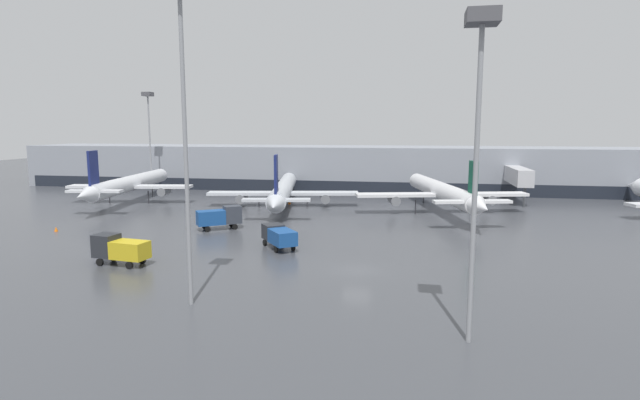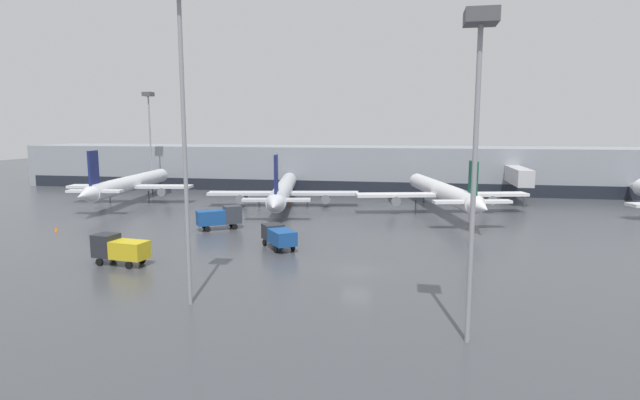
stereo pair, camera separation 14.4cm
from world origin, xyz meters
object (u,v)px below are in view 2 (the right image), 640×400
traffic_cone_1 (56,229)px  parked_jet_0 (442,192)px  parked_jet_1 (283,190)px  apron_light_mast_1 (181,61)px  parked_jet_3 (130,184)px  service_truck_0 (278,235)px  service_truck_2 (220,217)px  traffic_cone_0 (290,202)px  apron_light_mast_7 (149,114)px  apron_light_mast_6 (478,87)px  service_truck_1 (119,248)px

traffic_cone_1 → parked_jet_0: bearing=25.3°
parked_jet_1 → apron_light_mast_1: bearing=175.7°
parked_jet_3 → service_truck_0: size_ratio=6.37×
service_truck_2 → parked_jet_1: bearing=46.7°
parked_jet_0 → service_truck_2: bearing=108.3°
parked_jet_3 → traffic_cone_1: size_ratio=63.49×
traffic_cone_0 → parked_jet_1: bearing=-99.3°
apron_light_mast_7 → parked_jet_1: bearing=-22.9°
parked_jet_3 → traffic_cone_1: (4.19, -23.85, -3.03)m
parked_jet_1 → parked_jet_3: parked_jet_3 is taller
parked_jet_1 → apron_light_mast_1: 48.95m
apron_light_mast_6 → service_truck_1: bearing=158.8°
parked_jet_0 → traffic_cone_0: bearing=65.4°
parked_jet_0 → service_truck_2: (-28.42, -17.90, -1.64)m
parked_jet_0 → service_truck_0: parked_jet_0 is taller
parked_jet_1 → parked_jet_3: size_ratio=1.07×
service_truck_0 → service_truck_1: 15.84m
parked_jet_3 → service_truck_1: 42.11m
service_truck_0 → apron_light_mast_6: (17.49, -20.86, 13.64)m
parked_jet_0 → traffic_cone_1: parked_jet_0 is taller
parked_jet_1 → apron_light_mast_7: bearing=56.4°
service_truck_1 → apron_light_mast_7: apron_light_mast_7 is taller
parked_jet_1 → traffic_cone_0: size_ratio=48.96×
service_truck_0 → traffic_cone_0: (-6.58, 31.10, -1.05)m
parked_jet_3 → apron_light_mast_1: bearing=-153.3°
parked_jet_1 → traffic_cone_0: bearing=-20.0°
traffic_cone_0 → apron_light_mast_6: apron_light_mast_6 is taller
parked_jet_1 → service_truck_2: 20.39m
parked_jet_3 → apron_light_mast_6: (51.47, -48.26, 11.77)m
parked_jet_0 → service_truck_0: 32.20m
apron_light_mast_7 → service_truck_1: bearing=-63.9°
traffic_cone_1 → apron_light_mast_6: 55.22m
service_truck_2 → traffic_cone_1: bearing=159.2°
apron_light_mast_7 → traffic_cone_0: bearing=-18.6°
service_truck_0 → service_truck_2: (-10.01, 8.46, 0.22)m
parked_jet_0 → apron_light_mast_7: bearing=61.0°
traffic_cone_1 → apron_light_mast_6: apron_light_mast_6 is taller
traffic_cone_0 → traffic_cone_1: 36.03m
service_truck_1 → apron_light_mast_1: size_ratio=0.25×
apron_light_mast_1 → traffic_cone_1: bearing=142.7°
parked_jet_0 → traffic_cone_0: parked_jet_0 is taller
service_truck_2 → apron_light_mast_1: apron_light_mast_1 is taller
parked_jet_1 → service_truck_0: bearing=-177.0°
service_truck_0 → service_truck_1: service_truck_1 is taller
service_truck_2 → apron_light_mast_7: 45.39m
service_truck_2 → apron_light_mast_7: apron_light_mast_7 is taller
service_truck_1 → apron_light_mast_1: bearing=149.7°
service_truck_0 → traffic_cone_0: size_ratio=7.22×
parked_jet_1 → traffic_cone_0: parked_jet_1 is taller
traffic_cone_0 → apron_light_mast_6: size_ratio=0.04×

